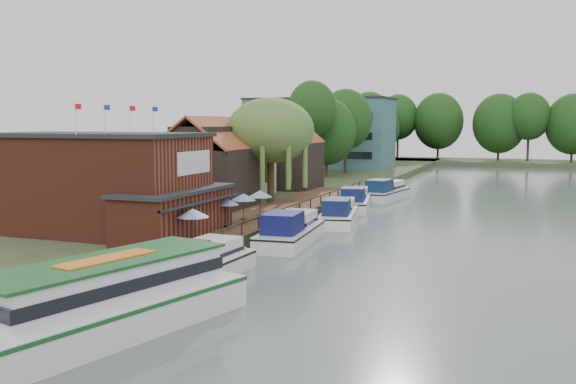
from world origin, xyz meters
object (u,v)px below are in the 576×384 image
(cruiser_0, at_px, (197,259))
(pub, at_px, (119,183))
(tour_boat, at_px, (93,300))
(cottage_c, at_px, (288,153))
(cruiser_4, at_px, (385,189))
(cottage_b, at_px, (225,156))
(umbrella_0, at_px, (193,227))
(hotel_block, at_px, (320,133))
(umbrella_2, at_px, (226,213))
(umbrella_1, at_px, (187,221))
(swan, at_px, (222,294))
(willow, at_px, (271,151))
(umbrella_3, at_px, (243,208))
(umbrella_4, at_px, (260,205))
(cruiser_1, at_px, (290,226))
(cruiser_2, at_px, (339,210))
(cottage_a, at_px, (206,162))
(cruiser_3, at_px, (355,197))

(cruiser_0, bearing_deg, pub, 148.79)
(tour_boat, bearing_deg, cruiser_0, 108.81)
(cottage_c, height_order, cruiser_4, cottage_c)
(cottage_b, bearing_deg, umbrella_0, -67.61)
(hotel_block, distance_m, umbrella_2, 68.84)
(pub, xyz_separation_m, hotel_block, (-8.00, 71.00, 2.50))
(umbrella_1, bearing_deg, umbrella_0, -51.85)
(swan, bearing_deg, cottage_c, 106.57)
(willow, relative_size, umbrella_2, 4.39)
(pub, xyz_separation_m, tour_boat, (10.76, -17.06, -2.98))
(umbrella_0, relative_size, umbrella_3, 1.00)
(umbrella_1, xyz_separation_m, umbrella_4, (1.24, 9.73, 0.00))
(cruiser_1, relative_size, cruiser_2, 1.07)
(umbrella_4, distance_m, cruiser_4, 26.20)
(cottage_b, relative_size, umbrella_0, 4.04)
(willow, height_order, swan, willow)
(umbrella_3, bearing_deg, hotel_block, 102.84)
(pub, distance_m, umbrella_1, 6.20)
(pub, height_order, cottage_a, cottage_a)
(pub, distance_m, cruiser_4, 37.11)
(umbrella_2, bearing_deg, umbrella_4, 85.67)
(umbrella_2, bearing_deg, cruiser_1, 19.61)
(cottage_c, relative_size, cruiser_4, 0.83)
(cottage_c, distance_m, tour_boat, 52.30)
(umbrella_0, bearing_deg, swan, -51.28)
(pub, bearing_deg, cruiser_0, -34.17)
(cruiser_3, bearing_deg, cottage_a, -147.90)
(cruiser_1, relative_size, cruiser_4, 1.04)
(cottage_a, xyz_separation_m, tour_boat, (11.76, -32.06, -3.58))
(cottage_b, bearing_deg, cottage_a, -73.30)
(cottage_a, height_order, cottage_c, same)
(umbrella_2, bearing_deg, cruiser_0, -72.05)
(cruiser_1, bearing_deg, pub, -158.53)
(cruiser_4, bearing_deg, cottage_a, -114.21)
(hotel_block, distance_m, willow, 52.29)
(cottage_a, bearing_deg, cruiser_3, 42.82)
(cottage_a, bearing_deg, cottage_c, 86.99)
(hotel_block, height_order, willow, hotel_block)
(umbrella_2, xyz_separation_m, swan, (6.39, -13.38, -2.07))
(cruiser_1, height_order, swan, cruiser_1)
(pub, height_order, umbrella_3, pub)
(cottage_b, xyz_separation_m, cruiser_1, (15.04, -19.51, -3.94))
(cottage_c, distance_m, cruiser_0, 42.19)
(cottage_a, height_order, cruiser_0, cottage_a)
(umbrella_3, height_order, cruiser_4, umbrella_3)
(cruiser_2, bearing_deg, cottage_a, 173.59)
(umbrella_3, distance_m, tour_boat, 24.19)
(pub, bearing_deg, umbrella_0, -18.72)
(umbrella_3, bearing_deg, cruiser_3, 78.32)
(cruiser_2, height_order, swan, cruiser_2)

